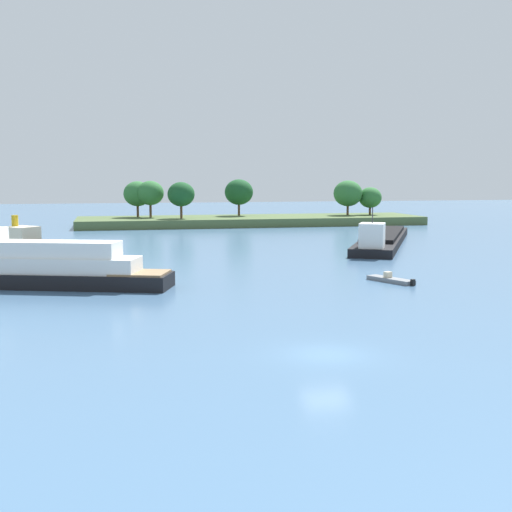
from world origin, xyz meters
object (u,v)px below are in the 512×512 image
at_px(small_motorboat, 391,280).
at_px(tugboat, 25,250).
at_px(cargo_barge, 382,238).
at_px(white_riverboat, 25,267).

bearing_deg(small_motorboat, tugboat, 146.02).
height_order(tugboat, cargo_barge, cargo_barge).
relative_size(white_riverboat, small_motorboat, 5.03).
bearing_deg(cargo_barge, small_motorboat, -111.36).
relative_size(white_riverboat, cargo_barge, 0.75).
bearing_deg(small_motorboat, white_riverboat, 171.97).
xyz_separation_m(tugboat, cargo_barge, (44.49, 8.02, -0.39)).
distance_m(white_riverboat, cargo_barge, 49.66).
relative_size(tugboat, white_riverboat, 0.38).
height_order(tugboat, white_riverboat, white_riverboat).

